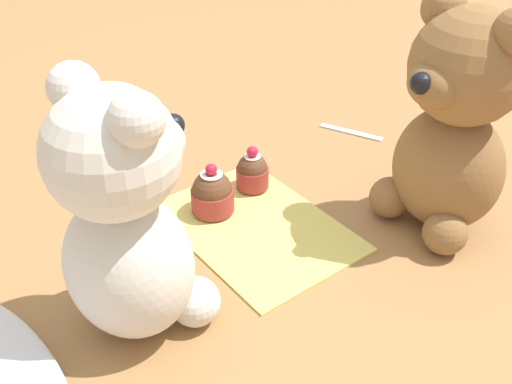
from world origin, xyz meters
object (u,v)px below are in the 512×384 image
(teddy_bear_cream, at_px, (126,219))
(cupcake_near_cream_bear, at_px, (212,194))
(cupcake_near_tan_bear, at_px, (252,172))
(teaspoon, at_px, (351,132))
(teddy_bear_tan, at_px, (455,123))

(teddy_bear_cream, distance_m, cupcake_near_cream_bear, 0.23)
(teddy_bear_cream, xyz_separation_m, cupcake_near_cream_bear, (0.11, -0.17, -0.10))
(cupcake_near_cream_bear, relative_size, cupcake_near_tan_bear, 1.11)
(teaspoon, bearing_deg, teddy_bear_tan, -43.39)
(teddy_bear_cream, xyz_separation_m, teaspoon, (0.15, -0.47, -0.13))
(teddy_bear_cream, xyz_separation_m, teddy_bear_tan, (-0.08, -0.39, 0.01))
(teddy_bear_cream, bearing_deg, cupcake_near_cream_bear, -66.58)
(cupcake_near_cream_bear, height_order, teaspoon, cupcake_near_cream_bear)
(teddy_bear_cream, bearing_deg, teaspoon, -81.61)
(cupcake_near_tan_bear, distance_m, teaspoon, 0.23)
(teddy_bear_tan, xyz_separation_m, teaspoon, (0.23, -0.08, -0.14))
(teddy_bear_cream, bearing_deg, cupcake_near_tan_bear, -73.08)
(teddy_bear_tan, distance_m, teaspoon, 0.29)
(teddy_bear_tan, relative_size, teaspoon, 2.74)
(teddy_bear_tan, xyz_separation_m, cupcake_near_cream_bear, (0.19, 0.22, -0.11))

